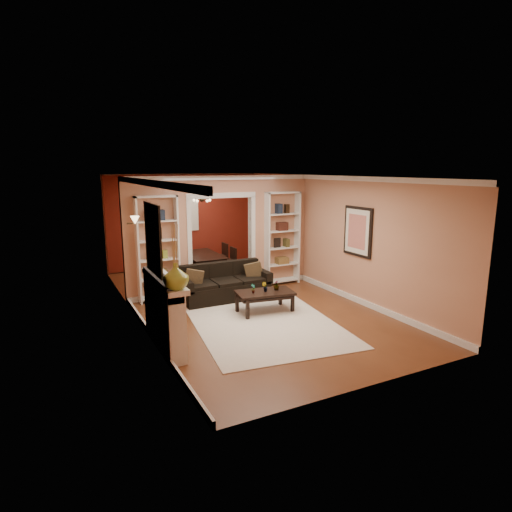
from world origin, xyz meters
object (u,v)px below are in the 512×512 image
fireplace (165,313)px  dining_table (204,264)px  bookshelf_right (282,238)px  coffee_table (265,302)px  sofa (225,282)px  bookshelf_left (158,249)px

fireplace → dining_table: size_ratio=1.05×
bookshelf_right → coffee_table: bearing=-128.8°
sofa → bookshelf_right: size_ratio=0.87×
coffee_table → bookshelf_right: 2.42m
fireplace → dining_table: bearing=62.8°
coffee_table → fireplace: fireplace is taller
dining_table → bookshelf_left: bearing=136.5°
dining_table → sofa: bearing=171.5°
bookshelf_right → dining_table: bearing=129.5°
coffee_table → bookshelf_left: (-1.70, 1.74, 0.94)m
dining_table → fireplace: bearing=152.8°
bookshelf_left → bookshelf_right: same height
sofa → bookshelf_right: bookshelf_right is taller
bookshelf_left → dining_table: bookshelf_left is taller
sofa → bookshelf_left: 1.62m
bookshelf_right → fireplace: (-3.64, -2.53, -0.57)m
fireplace → bookshelf_right: bearing=34.8°
sofa → bookshelf_right: 2.03m
sofa → coffee_table: bearing=-71.3°
coffee_table → dining_table: bearing=99.6°
bookshelf_right → fireplace: bearing=-145.2°
coffee_table → sofa: bearing=117.5°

